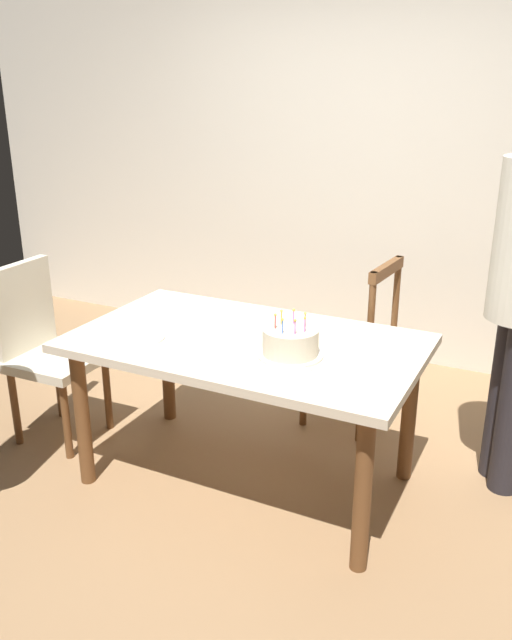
{
  "coord_description": "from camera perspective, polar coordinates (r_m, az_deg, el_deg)",
  "views": [
    {
      "loc": [
        1.26,
        -2.44,
        1.82
      ],
      "look_at": [
        0.05,
        0.0,
        0.83
      ],
      "focal_mm": 36.75,
      "sensor_mm": 36.0,
      "label": 1
    }
  ],
  "objects": [
    {
      "name": "back_wall",
      "position": [
        4.5,
        10.21,
        13.01
      ],
      "size": [
        6.4,
        0.1,
        2.6
      ],
      "primitive_type": "cube",
      "color": "silver",
      "rests_on": "ground"
    },
    {
      "name": "plate_far_side",
      "position": [
        3.15,
        -0.42,
        -0.1
      ],
      "size": [
        0.22,
        0.22,
        0.01
      ],
      "primitive_type": "cylinder",
      "color": "white",
      "rests_on": "dining_table"
    },
    {
      "name": "fork_near_guest",
      "position": [
        2.67,
        3.19,
        -4.04
      ],
      "size": [
        0.18,
        0.02,
        0.01
      ],
      "primitive_type": "cube",
      "rotation": [
        0.0,
        0.0,
        0.01
      ],
      "color": "silver",
      "rests_on": "dining_table"
    },
    {
      "name": "dining_table",
      "position": [
        2.99,
        -0.86,
        -3.29
      ],
      "size": [
        1.56,
        0.92,
        0.73
      ],
      "color": "beige",
      "rests_on": "ground"
    },
    {
      "name": "chair_spindle_back",
      "position": [
        3.63,
        8.33,
        -2.29
      ],
      "size": [
        0.48,
        0.48,
        0.95
      ],
      "color": "beige",
      "rests_on": "ground"
    },
    {
      "name": "chair_upholstered",
      "position": [
        3.63,
        -18.08,
        -1.87
      ],
      "size": [
        0.46,
        0.45,
        0.95
      ],
      "color": "beige",
      "rests_on": "ground"
    },
    {
      "name": "birthday_cake",
      "position": [
        2.75,
        3.02,
        -2.01
      ],
      "size": [
        0.28,
        0.28,
        0.19
      ],
      "color": "silver",
      "rests_on": "dining_table"
    },
    {
      "name": "fork_far_side",
      "position": [
        3.24,
        -2.86,
        0.34
      ],
      "size": [
        0.18,
        0.06,
        0.01
      ],
      "primitive_type": "cube",
      "rotation": [
        0.0,
        0.0,
        -0.22
      ],
      "color": "silver",
      "rests_on": "dining_table"
    },
    {
      "name": "fork_near_celebrant",
      "position": [
        3.11,
        -12.22,
        -0.96
      ],
      "size": [
        0.18,
        0.04,
        0.01
      ],
      "primitive_type": "cube",
      "rotation": [
        0.0,
        0.0,
        -0.15
      ],
      "color": "silver",
      "rests_on": "dining_table"
    },
    {
      "name": "ground",
      "position": [
        3.29,
        -0.8,
        -13.62
      ],
      "size": [
        6.4,
        6.4,
        0.0
      ],
      "primitive_type": "plane",
      "color": "#93704C"
    },
    {
      "name": "plate_near_celebrant",
      "position": [
        3.0,
        -10.02,
        -1.5
      ],
      "size": [
        0.22,
        0.22,
        0.01
      ],
      "primitive_type": "cylinder",
      "color": "white",
      "rests_on": "dining_table"
    }
  ]
}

